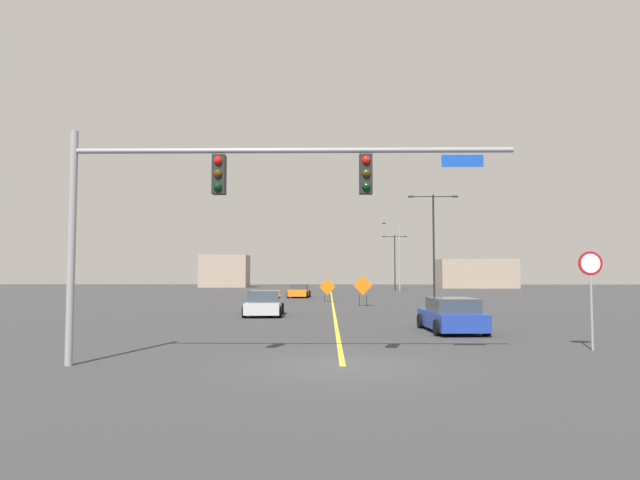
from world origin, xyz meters
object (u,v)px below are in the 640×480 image
object	(u,v)px
street_lamp_mid_left	(434,238)
construction_sign_left_shoulder	(363,287)
car_orange_far	(299,291)
traffic_signal_assembly	(224,190)
street_lamp_near_left	(395,257)
car_silver_distant	(264,304)
stop_sign	(591,281)
construction_sign_right_shoulder	(327,288)
street_lamp_far_left	(398,253)
car_blue_near	(452,316)

from	to	relation	value
street_lamp_mid_left	construction_sign_left_shoulder	distance (m)	9.56
street_lamp_mid_left	car_orange_far	size ratio (longest dim) A/B	2.29
traffic_signal_assembly	street_lamp_near_left	xyz separation A→B (m)	(12.15, 62.73, -0.05)
street_lamp_mid_left	construction_sign_left_shoulder	bearing A→B (deg)	-136.56
street_lamp_near_left	car_silver_distant	world-z (taller)	street_lamp_near_left
stop_sign	traffic_signal_assembly	bearing A→B (deg)	-164.65
street_lamp_mid_left	construction_sign_right_shoulder	xyz separation A→B (m)	(-8.91, -0.10, -4.13)
car_silver_distant	car_orange_far	bearing A→B (deg)	87.98
traffic_signal_assembly	construction_sign_right_shoulder	distance (m)	31.94
traffic_signal_assembly	street_lamp_far_left	distance (m)	57.43
traffic_signal_assembly	car_silver_distant	size ratio (longest dim) A/B	2.81
construction_sign_left_shoulder	car_blue_near	world-z (taller)	construction_sign_left_shoulder
construction_sign_right_shoulder	traffic_signal_assembly	bearing A→B (deg)	-94.92
traffic_signal_assembly	car_blue_near	world-z (taller)	traffic_signal_assembly
stop_sign	street_lamp_mid_left	xyz separation A→B (m)	(0.61, 28.72, 3.14)
street_lamp_mid_left	construction_sign_left_shoulder	xyz separation A→B (m)	(-6.33, -6.00, -3.92)
traffic_signal_assembly	stop_sign	distance (m)	11.69
street_lamp_far_left	construction_sign_right_shoulder	distance (m)	26.45
traffic_signal_assembly	stop_sign	bearing A→B (deg)	15.35
car_silver_distant	car_blue_near	bearing A→B (deg)	-44.29
stop_sign	street_lamp_near_left	distance (m)	59.77
traffic_signal_assembly	street_lamp_near_left	size ratio (longest dim) A/B	1.54
construction_sign_right_shoulder	construction_sign_left_shoulder	size ratio (longest dim) A/B	0.88
car_blue_near	car_orange_far	world-z (taller)	car_blue_near
street_lamp_far_left	construction_sign_left_shoulder	world-z (taller)	street_lamp_far_left
street_lamp_far_left	car_silver_distant	distance (m)	41.53
stop_sign	construction_sign_right_shoulder	size ratio (longest dim) A/B	1.61
street_lamp_far_left	traffic_signal_assembly	bearing A→B (deg)	-101.86
traffic_signal_assembly	car_orange_far	xyz separation A→B (m)	(-0.06, 39.74, -3.99)
construction_sign_left_shoulder	car_silver_distant	world-z (taller)	construction_sign_left_shoulder
construction_sign_right_shoulder	construction_sign_left_shoulder	xyz separation A→B (m)	(2.58, -5.90, 0.21)
stop_sign	car_silver_distant	bearing A→B (deg)	130.62
construction_sign_right_shoulder	car_orange_far	bearing A→B (deg)	108.98
stop_sign	car_orange_far	size ratio (longest dim) A/B	0.79
car_blue_near	construction_sign_right_shoulder	bearing A→B (deg)	102.41
car_silver_distant	car_orange_far	size ratio (longest dim) A/B	1.07
street_lamp_near_left	construction_sign_left_shoulder	distance (m)	37.75
street_lamp_far_left	construction_sign_left_shoulder	bearing A→B (deg)	-102.05
construction_sign_left_shoulder	car_blue_near	size ratio (longest dim) A/B	0.50
traffic_signal_assembly	street_lamp_far_left	size ratio (longest dim) A/B	1.32
street_lamp_mid_left	car_silver_distant	world-z (taller)	street_lamp_mid_left
street_lamp_near_left	car_orange_far	distance (m)	26.33
traffic_signal_assembly	street_lamp_far_left	bearing A→B (deg)	78.14
car_orange_far	stop_sign	bearing A→B (deg)	-73.20
car_silver_distant	construction_sign_right_shoulder	bearing A→B (deg)	76.32
traffic_signal_assembly	construction_sign_right_shoulder	xyz separation A→B (m)	(2.72, 31.64, -3.43)
traffic_signal_assembly	construction_sign_right_shoulder	size ratio (longest dim) A/B	6.10
street_lamp_mid_left	construction_sign_right_shoulder	distance (m)	9.82
street_lamp_far_left	car_orange_far	distance (m)	20.75
car_silver_distant	traffic_signal_assembly	bearing A→B (deg)	-87.05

